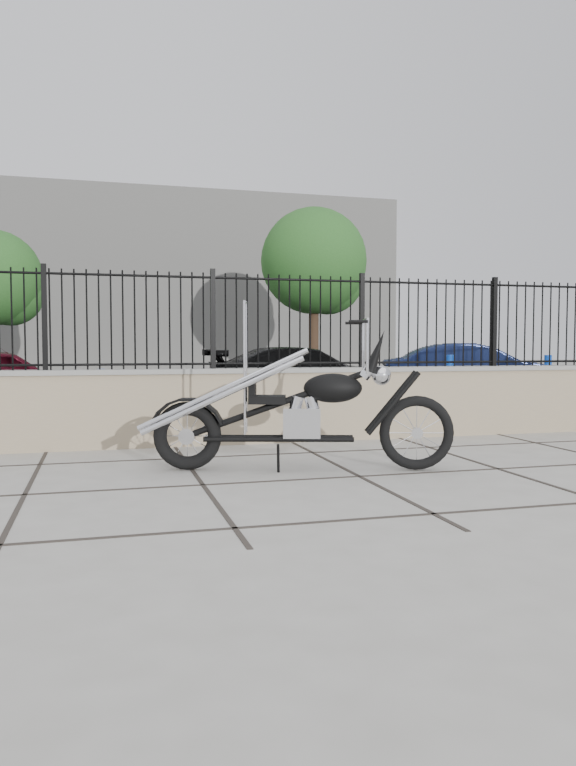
# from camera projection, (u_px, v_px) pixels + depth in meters

# --- Properties ---
(ground_plane) EXTENTS (90.00, 90.00, 0.00)m
(ground_plane) POSITION_uv_depth(u_px,v_px,m) (360.00, 477.00, 6.51)
(ground_plane) COLOR #99968E
(ground_plane) RESTS_ON ground
(parking_lot) EXTENTS (30.00, 30.00, 0.00)m
(parking_lot) POSITION_uv_depth(u_px,v_px,m) (191.00, 391.00, 18.54)
(parking_lot) COLOR black
(parking_lot) RESTS_ON ground
(retaining_wall) EXTENTS (14.00, 0.36, 0.96)m
(retaining_wall) POSITION_uv_depth(u_px,v_px,m) (290.00, 405.00, 8.89)
(retaining_wall) COLOR gray
(retaining_wall) RESTS_ON ground_plane
(iron_fence) EXTENTS (14.00, 0.08, 1.20)m
(iron_fence) POSITION_uv_depth(u_px,v_px,m) (290.00, 322.00, 8.83)
(iron_fence) COLOR black
(iron_fence) RESTS_ON retaining_wall
(background_building) EXTENTS (22.00, 6.00, 8.00)m
(background_building) POSITION_uv_depth(u_px,v_px,m) (152.00, 286.00, 31.79)
(background_building) COLOR beige
(background_building) RESTS_ON ground_plane
(chopper_motorcycle) EXTENTS (2.90, 1.29, 1.72)m
(chopper_motorcycle) POSITION_uv_depth(u_px,v_px,m) (296.00, 385.00, 6.80)
(chopper_motorcycle) COLOR black
(chopper_motorcycle) RESTS_ON ground_plane
(car_black) EXTENTS (4.24, 1.85, 1.21)m
(car_black) POSITION_uv_depth(u_px,v_px,m) (304.00, 375.00, 14.63)
(car_black) COLOR black
(car_black) RESTS_ON parking_lot
(car_blue) EXTENTS (4.16, 2.60, 1.30)m
(car_blue) POSITION_uv_depth(u_px,v_px,m) (474.00, 373.00, 14.85)
(car_blue) COLOR #0F1737
(car_blue) RESTS_ON parking_lot
(bollard_a) EXTENTS (0.14, 0.14, 0.90)m
(bollard_a) POSITION_uv_depth(u_px,v_px,m) (102.00, 399.00, 10.13)
(bollard_a) COLOR #0B1FA6
(bollard_a) RESTS_ON ground_plane
(bollard_b) EXTENTS (0.16, 0.16, 1.09)m
(bollard_b) POSITION_uv_depth(u_px,v_px,m) (450.00, 387.00, 11.42)
(bollard_b) COLOR #0D1ECF
(bollard_b) RESTS_ON ground_plane
(bollard_c) EXTENTS (0.17, 0.17, 1.08)m
(bollard_c) POSITION_uv_depth(u_px,v_px,m) (547.00, 385.00, 12.28)
(bollard_c) COLOR blue
(bollard_c) RESTS_ON ground_plane
(tree_right) EXTENTS (3.64, 3.64, 6.15)m
(tree_right) POSITION_uv_depth(u_px,v_px,m) (314.00, 256.00, 23.41)
(tree_right) COLOR #382619
(tree_right) RESTS_ON ground_plane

